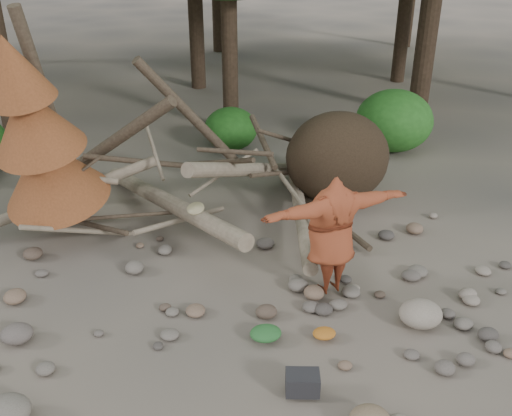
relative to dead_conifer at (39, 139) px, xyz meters
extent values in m
plane|color=#514C44|center=(3.12, -3.37, -2.11)|extent=(120.00, 120.00, 0.00)
ellipsoid|color=#332619|center=(5.72, 0.93, -1.12)|extent=(2.20, 1.87, 1.98)
cylinder|color=gray|center=(2.12, 0.33, -1.56)|extent=(2.61, 5.11, 1.08)
cylinder|color=gray|center=(3.92, 0.83, -1.21)|extent=(3.18, 3.71, 1.90)
cylinder|color=brown|center=(0.92, 1.23, -0.71)|extent=(3.08, 1.91, 2.49)
cylinder|color=gray|center=(4.72, 0.13, -1.76)|extent=(1.13, 4.98, 0.43)
cylinder|color=brown|center=(2.82, 1.43, -0.31)|extent=(2.39, 1.03, 2.89)
cylinder|color=gray|center=(0.12, 0.63, -1.41)|extent=(3.71, 0.86, 1.20)
cylinder|color=#4C3F30|center=(0.62, 0.13, -1.81)|extent=(1.52, 1.70, 0.49)
cylinder|color=gray|center=(3.32, 1.03, -1.31)|extent=(1.57, 0.85, 0.69)
cylinder|color=#4C3F30|center=(4.92, 1.53, -0.91)|extent=(1.92, 1.25, 1.10)
cylinder|color=gray|center=(1.92, 0.83, -0.61)|extent=(0.37, 1.42, 0.85)
cylinder|color=#4C3F30|center=(5.32, -0.17, -1.96)|extent=(0.79, 2.54, 0.12)
cylinder|color=gray|center=(2.32, -0.27, -1.66)|extent=(1.78, 1.11, 0.29)
cylinder|color=#4C3F30|center=(0.22, 0.43, 0.09)|extent=(0.67, 1.13, 4.35)
cone|color=brown|center=(0.06, 0.12, -0.61)|extent=(2.06, 2.13, 1.86)
cone|color=brown|center=(-0.05, -0.09, 0.39)|extent=(1.71, 1.78, 1.65)
cone|color=brown|center=(-0.14, -0.28, 1.29)|extent=(1.23, 1.30, 1.41)
cylinder|color=#38281C|center=(4.12, 5.83, 1.46)|extent=(0.44, 0.44, 7.14)
ellipsoid|color=#23601C|center=(3.92, 4.43, -1.55)|extent=(1.40, 1.40, 1.12)
ellipsoid|color=#2C7223|center=(8.12, 3.63, -1.31)|extent=(2.00, 2.00, 1.60)
imported|color=brown|center=(4.58, -2.39, -1.03)|extent=(2.55, 1.15, 2.01)
cylinder|color=#8B7F58|center=(2.47, -2.58, -0.28)|extent=(0.28, 0.28, 0.13)
cube|color=black|center=(3.60, -4.52, -1.97)|extent=(0.48, 0.37, 0.29)
ellipsoid|color=#265F2A|center=(3.34, -3.40, -2.02)|extent=(0.46, 0.39, 0.17)
ellipsoid|color=#AC621D|center=(4.18, -3.52, -2.05)|extent=(0.34, 0.28, 0.12)
ellipsoid|color=slate|center=(-0.04, -4.33, -1.93)|extent=(0.59, 0.53, 0.35)
ellipsoid|color=gray|center=(5.71, -3.44, -1.91)|extent=(0.65, 0.59, 0.39)
ellipsoid|color=#615852|center=(-0.21, -2.77, -1.97)|extent=(0.46, 0.41, 0.28)
camera|label=1|loc=(2.05, -9.81, 3.38)|focal=40.00mm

